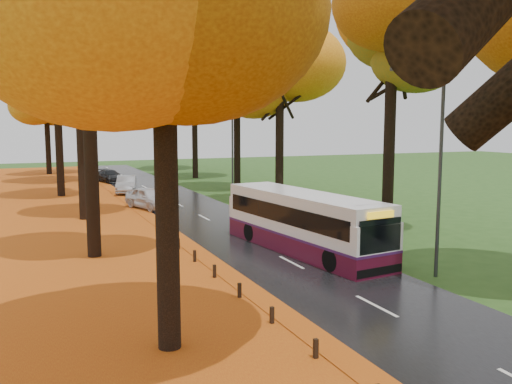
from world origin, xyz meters
TOP-DOWN VIEW (x-y plane):
  - road at (0.00, 25.00)m, footprint 6.50×90.00m
  - centre_line at (0.00, 25.00)m, footprint 0.12×90.00m
  - leaf_verge at (-9.00, 25.00)m, footprint 12.00×90.00m
  - leaf_drift at (-3.05, 25.00)m, footprint 0.90×90.00m
  - trees_left at (-7.18, 27.06)m, footprint 9.20×74.00m
  - trees_right at (7.19, 26.91)m, footprint 9.30×74.20m
  - bollard_row at (-3.70, 4.70)m, footprint 0.11×23.51m
  - streetlamp_near at (3.95, 8.00)m, footprint 2.45×0.18m
  - streetlamp_mid at (3.95, 30.00)m, footprint 2.45×0.18m
  - streetlamp_far at (3.95, 52.00)m, footprint 2.45×0.18m
  - bus at (1.43, 13.65)m, footprint 3.52×10.42m
  - car_white at (-2.35, 28.91)m, footprint 3.06×4.68m
  - car_silver at (-2.29, 38.18)m, footprint 2.50×4.62m
  - car_dark at (-2.35, 47.34)m, footprint 2.81×4.60m

SIDE VIEW (x-z plane):
  - leaf_verge at x=-9.00m, z-range 0.00..0.02m
  - road at x=0.00m, z-range 0.00..0.04m
  - leaf_drift at x=-3.05m, z-range 0.04..0.05m
  - centre_line at x=0.00m, z-range 0.04..0.05m
  - bollard_row at x=-3.70m, z-range 0.00..0.52m
  - car_dark at x=-2.35m, z-range 0.04..1.28m
  - car_silver at x=-2.29m, z-range 0.04..1.49m
  - car_white at x=-2.35m, z-range 0.04..1.52m
  - bus at x=1.43m, z-range 0.10..2.79m
  - streetlamp_near at x=3.95m, z-range 0.71..8.71m
  - streetlamp_mid at x=3.95m, z-range 0.71..8.71m
  - streetlamp_far at x=3.95m, z-range 0.71..8.71m
  - trees_left at x=-7.18m, z-range 2.59..16.48m
  - trees_right at x=7.19m, z-range 2.71..16.67m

